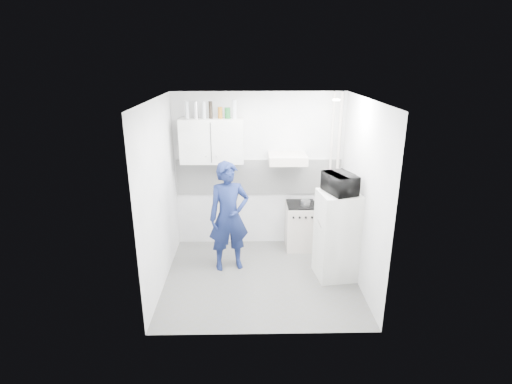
{
  "coord_description": "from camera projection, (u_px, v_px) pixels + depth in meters",
  "views": [
    {
      "loc": [
        -0.17,
        -5.18,
        3.12
      ],
      "look_at": [
        -0.07,
        0.3,
        1.25
      ],
      "focal_mm": 28.0,
      "sensor_mm": 36.0,
      "label": 1
    }
  ],
  "objects": [
    {
      "name": "person",
      "position": [
        229.0,
        217.0,
        5.97
      ],
      "size": [
        0.69,
        0.54,
        1.68
      ],
      "primitive_type": "imported",
      "rotation": [
        0.0,
        0.0,
        0.24
      ],
      "color": "#121D48",
      "rests_on": "floor"
    },
    {
      "name": "bottle_c",
      "position": [
        204.0,
        110.0,
        6.16
      ],
      "size": [
        0.06,
        0.06,
        0.26
      ],
      "primitive_type": "cylinder",
      "color": "#B2B7BC",
      "rests_on": "upper_cabinet"
    },
    {
      "name": "fridge",
      "position": [
        337.0,
        235.0,
        5.79
      ],
      "size": [
        0.61,
        0.61,
        1.31
      ],
      "primitive_type": "cube",
      "rotation": [
        0.0,
        0.0,
        0.13
      ],
      "color": "white",
      "rests_on": "floor"
    },
    {
      "name": "bottle_e",
      "position": [
        234.0,
        109.0,
        6.17
      ],
      "size": [
        0.07,
        0.07,
        0.29
      ],
      "primitive_type": "cylinder",
      "color": "#B2B7BC",
      "rests_on": "upper_cabinet"
    },
    {
      "name": "saucepan",
      "position": [
        305.0,
        203.0,
        6.53
      ],
      "size": [
        0.16,
        0.16,
        0.09
      ],
      "primitive_type": "cylinder",
      "color": "silver",
      "rests_on": "stove_top"
    },
    {
      "name": "pipe_b",
      "position": [
        330.0,
        172.0,
        6.62
      ],
      "size": [
        0.04,
        0.04,
        2.6
      ],
      "primitive_type": "cylinder",
      "color": "beige",
      "rests_on": "floor"
    },
    {
      "name": "bottle_d",
      "position": [
        211.0,
        110.0,
        6.16
      ],
      "size": [
        0.06,
        0.06,
        0.26
      ],
      "primitive_type": "cylinder",
      "color": "black",
      "rests_on": "upper_cabinet"
    },
    {
      "name": "ceiling_spot_fixture",
      "position": [
        336.0,
        100.0,
        5.29
      ],
      "size": [
        0.1,
        0.1,
        0.02
      ],
      "primitive_type": "cylinder",
      "color": "white",
      "rests_on": "ceiling"
    },
    {
      "name": "pipe_a",
      "position": [
        337.0,
        172.0,
        6.62
      ],
      "size": [
        0.05,
        0.05,
        2.6
      ],
      "primitive_type": "cylinder",
      "color": "beige",
      "rests_on": "floor"
    },
    {
      "name": "ceiling",
      "position": [
        262.0,
        99.0,
        5.07
      ],
      "size": [
        2.8,
        2.8,
        0.0
      ],
      "primitive_type": "plane",
      "color": "white",
      "rests_on": "wall_back"
    },
    {
      "name": "bottle_a",
      "position": [
        187.0,
        110.0,
        6.16
      ],
      "size": [
        0.06,
        0.06,
        0.27
      ],
      "primitive_type": "cylinder",
      "color": "#B2B7BC",
      "rests_on": "upper_cabinet"
    },
    {
      "name": "canister_a",
      "position": [
        220.0,
        113.0,
        6.18
      ],
      "size": [
        0.07,
        0.07,
        0.18
      ],
      "primitive_type": "cylinder",
      "color": "brown",
      "rests_on": "upper_cabinet"
    },
    {
      "name": "bottle_b",
      "position": [
        196.0,
        110.0,
        6.16
      ],
      "size": [
        0.07,
        0.07,
        0.26
      ],
      "primitive_type": "cylinder",
      "color": "silver",
      "rests_on": "upper_cabinet"
    },
    {
      "name": "wall_right",
      "position": [
        362.0,
        195.0,
        5.52
      ],
      "size": [
        0.0,
        2.6,
        2.6
      ],
      "primitive_type": "plane",
      "rotation": [
        1.57,
        0.0,
        -1.57
      ],
      "color": "white",
      "rests_on": "floor"
    },
    {
      "name": "canister_b",
      "position": [
        228.0,
        113.0,
        6.18
      ],
      "size": [
        0.09,
        0.09,
        0.17
      ],
      "primitive_type": "cylinder",
      "color": "#144C1E",
      "rests_on": "upper_cabinet"
    },
    {
      "name": "wall_left",
      "position": [
        159.0,
        196.0,
        5.47
      ],
      "size": [
        0.0,
        2.6,
        2.6
      ],
      "primitive_type": "plane",
      "rotation": [
        1.57,
        0.0,
        1.57
      ],
      "color": "white",
      "rests_on": "floor"
    },
    {
      "name": "microwave",
      "position": [
        340.0,
        183.0,
        5.53
      ],
      "size": [
        0.59,
        0.49,
        0.28
      ],
      "primitive_type": "imported",
      "rotation": [
        0.0,
        0.0,
        1.91
      ],
      "color": "black",
      "rests_on": "fridge"
    },
    {
      "name": "stove_top",
      "position": [
        301.0,
        204.0,
        6.62
      ],
      "size": [
        0.46,
        0.46,
        0.03
      ],
      "primitive_type": "cube",
      "color": "black",
      "rests_on": "stove"
    },
    {
      "name": "upper_cabinet",
      "position": [
        212.0,
        141.0,
        6.32
      ],
      "size": [
        1.0,
        0.35,
        0.7
      ],
      "primitive_type": "cube",
      "color": "white",
      "rests_on": "wall_back"
    },
    {
      "name": "floor",
      "position": [
        261.0,
        278.0,
        5.91
      ],
      "size": [
        2.8,
        2.8,
        0.0
      ],
      "primitive_type": "plane",
      "color": "#5B5B5B",
      "rests_on": "ground"
    },
    {
      "name": "range_hood",
      "position": [
        287.0,
        159.0,
        6.36
      ],
      "size": [
        0.6,
        0.5,
        0.14
      ],
      "primitive_type": "cube",
      "color": "beige",
      "rests_on": "wall_back"
    },
    {
      "name": "backsplash",
      "position": [
        259.0,
        177.0,
        6.69
      ],
      "size": [
        2.74,
        0.03,
        0.6
      ],
      "primitive_type": "cube",
      "color": "white",
      "rests_on": "wall_back"
    },
    {
      "name": "stove",
      "position": [
        300.0,
        227.0,
        6.74
      ],
      "size": [
        0.48,
        0.48,
        0.77
      ],
      "primitive_type": "cube",
      "color": "beige",
      "rests_on": "floor"
    },
    {
      "name": "wall_back",
      "position": [
        259.0,
        171.0,
        6.67
      ],
      "size": [
        2.8,
        0.0,
        2.8
      ],
      "primitive_type": "plane",
      "rotation": [
        1.57,
        0.0,
        0.0
      ],
      "color": "white",
      "rests_on": "floor"
    }
  ]
}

